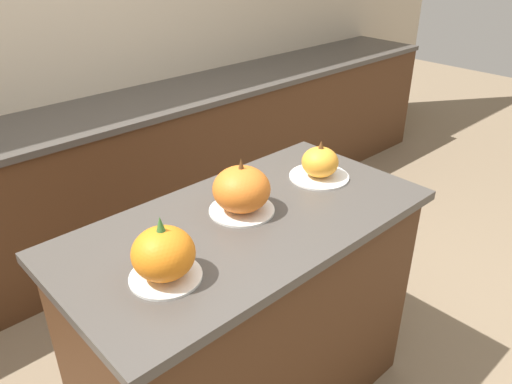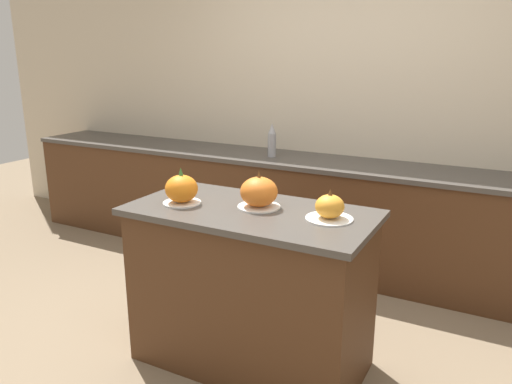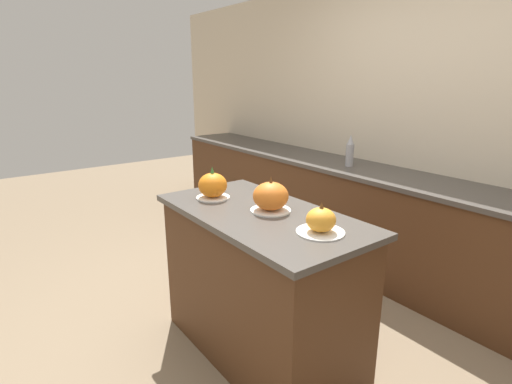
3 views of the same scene
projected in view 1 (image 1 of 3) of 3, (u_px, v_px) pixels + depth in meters
wall_back at (26, 40)px, 2.68m from camera, size 8.00×0.06×2.50m
kitchen_island at (248, 320)px, 1.91m from camera, size 1.31×0.67×0.91m
back_counter at (79, 193)px, 2.84m from camera, size 6.00×0.60×0.89m
pumpkin_cake_left at (164, 255)px, 1.38m from camera, size 0.21×0.21×0.20m
pumpkin_cake_center at (242, 190)px, 1.70m from camera, size 0.23×0.23×0.20m
pumpkin_cake_right at (320, 164)px, 1.95m from camera, size 0.24×0.24×0.16m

